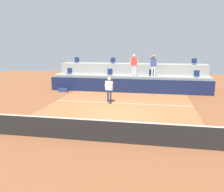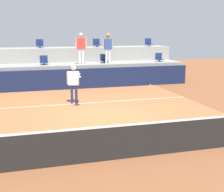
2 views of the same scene
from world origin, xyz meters
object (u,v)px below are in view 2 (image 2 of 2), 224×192
at_px(stadium_chair_upper_right, 97,44).
at_px(spectator_in_grey, 81,45).
at_px(stadium_chair_lower_far_right, 159,58).
at_px(tennis_ball, 150,85).
at_px(stadium_chair_lower_left, 44,61).
at_px(tennis_player, 74,80).
at_px(stadium_chair_lower_right, 104,59).
at_px(stadium_chair_upper_far_right, 149,43).
at_px(spectator_with_hat, 108,45).
at_px(stadium_chair_upper_left, 40,44).

relative_size(stadium_chair_upper_right, spectator_in_grey, 0.29).
bearing_deg(stadium_chair_lower_far_right, stadium_chair_upper_right, 153.29).
bearing_deg(tennis_ball, stadium_chair_lower_left, 125.20).
height_order(stadium_chair_lower_left, spectator_in_grey, spectator_in_grey).
bearing_deg(spectator_in_grey, tennis_player, -104.98).
height_order(stadium_chair_lower_right, stadium_chair_lower_far_right, same).
relative_size(stadium_chair_upper_far_right, tennis_player, 0.30).
bearing_deg(stadium_chair_lower_left, stadium_chair_upper_right, 27.22).
xyz_separation_m(stadium_chair_lower_far_right, spectator_with_hat, (-3.43, -0.38, 0.85)).
distance_m(stadium_chair_lower_far_right, stadium_chair_upper_left, 7.42).
bearing_deg(spectator_with_hat, stadium_chair_lower_left, 173.99).
height_order(stadium_chair_upper_right, tennis_ball, stadium_chair_upper_right).
relative_size(stadium_chair_lower_left, stadium_chair_upper_left, 1.00).
relative_size(stadium_chair_lower_far_right, spectator_in_grey, 0.29).
bearing_deg(spectator_in_grey, tennis_ball, -69.69).
relative_size(stadium_chair_lower_far_right, tennis_player, 0.30).
bearing_deg(stadium_chair_upper_right, stadium_chair_lower_right, -89.39).
distance_m(stadium_chair_upper_left, spectator_with_hat, 4.32).
bearing_deg(stadium_chair_lower_right, tennis_ball, -84.55).
height_order(spectator_in_grey, tennis_ball, spectator_in_grey).
height_order(stadium_chair_upper_right, stadium_chair_upper_far_right, same).
xyz_separation_m(stadium_chair_upper_left, stadium_chair_upper_far_right, (7.17, 0.00, 0.00)).
xyz_separation_m(stadium_chair_lower_far_right, stadium_chair_upper_far_right, (0.01, 1.80, 0.85)).
bearing_deg(stadium_chair_lower_far_right, stadium_chair_lower_right, 180.00).
distance_m(spectator_in_grey, spectator_with_hat, 1.57).
relative_size(tennis_player, tennis_ball, 25.09).
xyz_separation_m(stadium_chair_upper_right, tennis_ball, (0.57, -7.57, -1.48)).
height_order(stadium_chair_upper_left, stadium_chair_upper_far_right, same).
bearing_deg(stadium_chair_lower_right, spectator_in_grey, -165.10).
relative_size(stadium_chair_lower_left, stadium_chair_lower_far_right, 1.00).
bearing_deg(stadium_chair_upper_far_right, stadium_chair_lower_right, -153.27).
xyz_separation_m(stadium_chair_upper_far_right, spectator_in_grey, (-5.02, -2.18, 0.02)).
bearing_deg(spectator_with_hat, stadium_chair_upper_far_right, 32.37).
bearing_deg(stadium_chair_upper_far_right, spectator_with_hat, -147.63).
bearing_deg(spectator_with_hat, spectator_in_grey, 180.00).
bearing_deg(spectator_in_grey, stadium_chair_lower_left, 169.53).
xyz_separation_m(stadium_chair_upper_right, spectator_in_grey, (-1.42, -2.18, 0.02)).
xyz_separation_m(stadium_chair_upper_far_right, spectator_with_hat, (-3.44, -2.18, 0.00)).
height_order(stadium_chair_upper_left, tennis_player, stadium_chair_upper_left).
distance_m(stadium_chair_lower_far_right, spectator_in_grey, 5.09).
xyz_separation_m(stadium_chair_upper_left, spectator_with_hat, (3.72, -2.18, 0.00)).
relative_size(stadium_chair_lower_left, stadium_chair_upper_far_right, 1.00).
xyz_separation_m(stadium_chair_lower_left, stadium_chair_upper_far_right, (7.09, 1.80, 0.85)).
relative_size(stadium_chair_lower_far_right, tennis_ball, 7.65).
height_order(stadium_chair_lower_right, tennis_ball, stadium_chair_lower_right).
height_order(stadium_chair_lower_left, stadium_chair_lower_far_right, same).
bearing_deg(stadium_chair_lower_left, stadium_chair_upper_far_right, 14.24).
relative_size(stadium_chair_upper_far_right, spectator_with_hat, 0.30).
bearing_deg(stadium_chair_lower_right, tennis_player, -118.61).
bearing_deg(stadium_chair_lower_left, tennis_player, -79.54).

